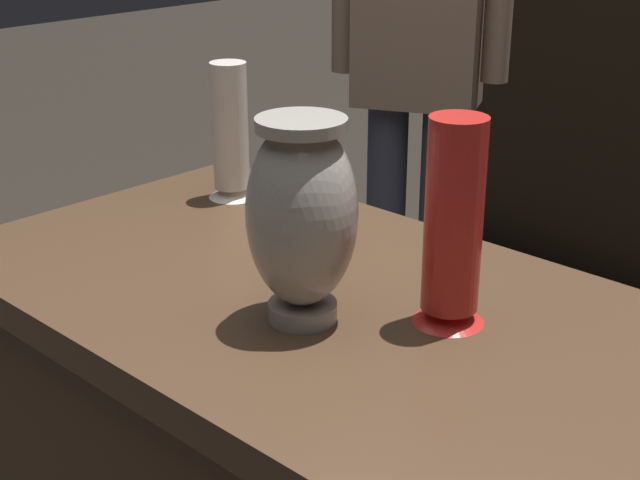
{
  "coord_description": "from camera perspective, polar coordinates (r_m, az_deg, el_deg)",
  "views": [
    {
      "loc": [
        0.79,
        -0.86,
        1.36
      ],
      "look_at": [
        0.0,
        -0.04,
        0.9
      ],
      "focal_mm": 52.74,
      "sensor_mm": 36.0,
      "label": 1
    }
  ],
  "objects": [
    {
      "name": "vase_tall_behind",
      "position": [
        1.2,
        8.08,
        0.75
      ],
      "size": [
        0.1,
        0.1,
        0.28
      ],
      "color": "red",
      "rests_on": "display_plinth"
    },
    {
      "name": "vase_centerpiece",
      "position": [
        1.19,
        -1.11,
        1.55
      ],
      "size": [
        0.14,
        0.14,
        0.27
      ],
      "color": "gray",
      "rests_on": "display_plinth"
    },
    {
      "name": "visitor_near_left",
      "position": [
        2.5,
        5.99,
        11.35
      ],
      "size": [
        0.43,
        0.3,
        1.55
      ],
      "rotation": [
        0.0,
        0.0,
        3.58
      ],
      "color": "#333847",
      "rests_on": "ground_plane"
    },
    {
      "name": "vase_left_accent",
      "position": [
        1.67,
        -5.46,
        6.37
      ],
      "size": [
        0.09,
        0.09,
        0.24
      ],
      "color": "silver",
      "rests_on": "display_plinth"
    }
  ]
}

